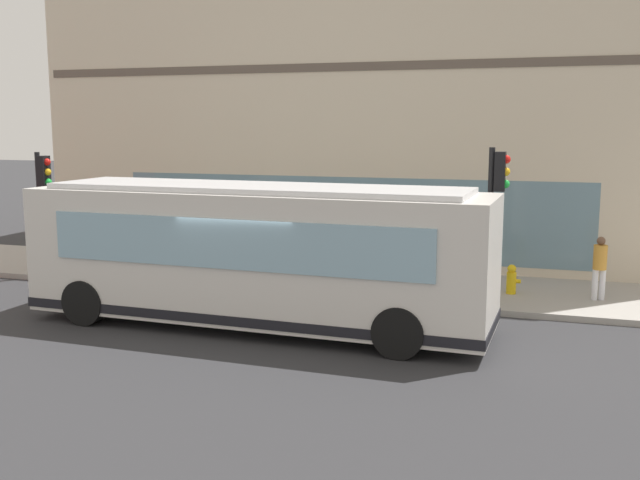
# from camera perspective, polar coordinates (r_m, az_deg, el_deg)

# --- Properties ---
(ground) EXTENTS (120.00, 120.00, 0.00)m
(ground) POSITION_cam_1_polar(r_m,az_deg,el_deg) (15.95, -4.91, -6.84)
(ground) COLOR #2D2D30
(sidewalk_curb) EXTENTS (4.07, 40.00, 0.15)m
(sidewalk_curb) POSITION_cam_1_polar(r_m,az_deg,el_deg) (20.16, 0.21, -3.23)
(sidewalk_curb) COLOR #9E9991
(sidewalk_curb) RESTS_ON ground
(building_corner) EXTENTS (9.49, 20.30, 10.85)m
(building_corner) POSITION_cam_1_polar(r_m,az_deg,el_deg) (26.23, 4.80, 11.31)
(building_corner) COLOR beige
(building_corner) RESTS_ON ground
(city_bus_nearside) EXTENTS (2.82, 10.10, 3.07)m
(city_bus_nearside) POSITION_cam_1_polar(r_m,az_deg,el_deg) (15.78, -4.99, -1.22)
(city_bus_nearside) COLOR silver
(city_bus_nearside) RESTS_ON ground
(traffic_light_near_corner) EXTENTS (0.32, 0.49, 3.67)m
(traffic_light_near_corner) POSITION_cam_1_polar(r_m,az_deg,el_deg) (17.36, 13.51, 3.34)
(traffic_light_near_corner) COLOR black
(traffic_light_near_corner) RESTS_ON sidewalk_curb
(traffic_light_down_block) EXTENTS (0.32, 0.49, 3.42)m
(traffic_light_down_block) POSITION_cam_1_polar(r_m,az_deg,el_deg) (22.05, -20.70, 3.71)
(traffic_light_down_block) COLOR black
(traffic_light_down_block) RESTS_ON sidewalk_curb
(fire_hydrant) EXTENTS (0.35, 0.35, 0.74)m
(fire_hydrant) POSITION_cam_1_polar(r_m,az_deg,el_deg) (18.94, 14.64, -2.97)
(fire_hydrant) COLOR yellow
(fire_hydrant) RESTS_ON sidewalk_curb
(pedestrian_near_hydrant) EXTENTS (0.32, 0.32, 1.54)m
(pedestrian_near_hydrant) POSITION_cam_1_polar(r_m,az_deg,el_deg) (18.82, 20.88, -1.76)
(pedestrian_near_hydrant) COLOR silver
(pedestrian_near_hydrant) RESTS_ON sidewalk_curb
(pedestrian_near_building_entrance) EXTENTS (0.32, 0.32, 1.81)m
(pedestrian_near_building_entrance) POSITION_cam_1_polar(r_m,az_deg,el_deg) (20.07, 2.93, -0.03)
(pedestrian_near_building_entrance) COLOR #8C3F8C
(pedestrian_near_building_entrance) RESTS_ON sidewalk_curb
(pedestrian_walking_along_curb) EXTENTS (0.32, 0.32, 1.75)m
(pedestrian_walking_along_curb) POSITION_cam_1_polar(r_m,az_deg,el_deg) (18.72, -0.90, -0.81)
(pedestrian_walking_along_curb) COLOR #99994C
(pedestrian_walking_along_curb) RESTS_ON sidewalk_curb
(pedestrian_by_light_pole) EXTENTS (0.32, 0.32, 1.60)m
(pedestrian_by_light_pole) POSITION_cam_1_polar(r_m,az_deg,el_deg) (20.61, -8.66, -0.27)
(pedestrian_by_light_pole) COLOR silver
(pedestrian_by_light_pole) RESTS_ON sidewalk_curb
(newspaper_vending_box) EXTENTS (0.44, 0.43, 0.90)m
(newspaper_vending_box) POSITION_cam_1_polar(r_m,az_deg,el_deg) (18.90, 5.61, -2.47)
(newspaper_vending_box) COLOR #BF3F19
(newspaper_vending_box) RESTS_ON sidewalk_curb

